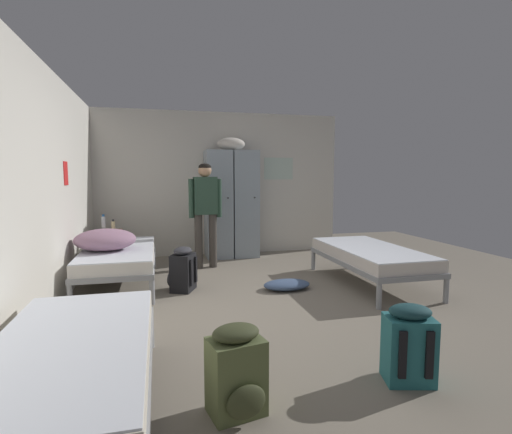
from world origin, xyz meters
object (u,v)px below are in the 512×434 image
bed_left_rear (119,256)px  backpack_black (182,270)px  bedding_heap (105,240)px  person_traveler (205,205)px  lotion_bottle (113,225)px  backpack_teal (408,345)px  backpack_olive (237,372)px  bed_left_front (70,359)px  shelf_unit (110,244)px  locker_bank (231,202)px  water_bottle (104,223)px  clothes_pile_denim (287,285)px  bed_right (370,255)px

bed_left_rear → backpack_black: size_ratio=3.45×
bedding_heap → person_traveler: size_ratio=0.46×
lotion_bottle → backpack_teal: (2.35, -4.20, -0.39)m
backpack_olive → backpack_teal: 1.23m
bed_left_front → lotion_bottle: 4.15m
person_traveler → shelf_unit: bearing=161.3°
locker_bank → water_bottle: size_ratio=8.34×
locker_bank → water_bottle: bearing=-173.8°
person_traveler → backpack_teal: 3.93m
locker_bank → bedding_heap: (-1.90, -1.58, -0.34)m
backpack_olive → backpack_teal: bearing=4.3°
shelf_unit → person_traveler: bearing=-18.7°
shelf_unit → clothes_pile_denim: 3.02m
bed_left_rear → shelf_unit: bearing=101.8°
bed_left_rear → backpack_black: backpack_black is taller
locker_bank → bedding_heap: bearing=-140.1°
backpack_black → clothes_pile_denim: (1.27, -0.27, -0.20)m
water_bottle → clothes_pile_denim: water_bottle is taller
person_traveler → bed_right: bearing=-36.1°
bedding_heap → lotion_bottle: 1.30m
person_traveler → lotion_bottle: (-1.39, 0.45, -0.32)m
locker_bank → person_traveler: locker_bank is taller
locker_bank → bed_left_front: (-1.75, -4.42, -0.59)m
water_bottle → clothes_pile_denim: bearing=-39.2°
lotion_bottle → backpack_teal: size_ratio=0.31×
clothes_pile_denim → backpack_black: bearing=168.0°
bedding_heap → bed_right: bearing=-10.3°
shelf_unit → bedding_heap: 1.37m
lotion_bottle → backpack_olive: 4.45m
water_bottle → backpack_teal: (2.50, -4.26, -0.42)m
bed_left_rear → lotion_bottle: 1.20m
backpack_olive → backpack_teal: same height
lotion_bottle → backpack_olive: bearing=-75.4°
bed_left_front → backpack_olive: (0.94, -0.15, -0.12)m
bed_right → backpack_black: backpack_black is taller
bedding_heap → clothes_pile_denim: bearing=-15.0°
water_bottle → lotion_bottle: size_ratio=1.46×
bed_left_rear → backpack_olive: size_ratio=3.45×
shelf_unit → bed_right: 3.96m
locker_bank → bed_right: locker_bank is taller
shelf_unit → locker_bank: bearing=7.0°
bed_left_rear → lotion_bottle: bearing=98.8°
bed_left_front → person_traveler: bearing=71.8°
bed_right → backpack_black: 2.44m
bed_right → bedding_heap: bedding_heap is taller
bed_left_rear → bedding_heap: bedding_heap is taller
person_traveler → bedding_heap: bearing=-148.1°
bed_left_front → water_bottle: (-0.33, 4.20, 0.30)m
shelf_unit → backpack_teal: size_ratio=1.04×
locker_bank → bedding_heap: size_ratio=2.79×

